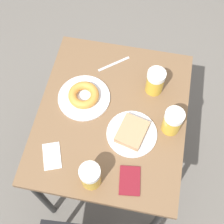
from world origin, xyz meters
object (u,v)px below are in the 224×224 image
Objects in this scene: passport_near_edge at (130,181)px; napkin_folded at (52,156)px; beer_mug_left at (91,176)px; plate_with_donut at (84,96)px; plate_with_cake at (132,133)px; beer_mug_center at (155,81)px; fork at (114,64)px; beer_mug_right at (173,121)px.

napkin_folded is at bearing -6.71° from passport_near_edge.
plate_with_donut is at bearing -72.06° from beer_mug_left.
plate_with_cake is at bearing -82.73° from passport_near_edge.
napkin_folded is at bearing 47.63° from beer_mug_center.
plate_with_cake is 1.68× the size of passport_near_edge.
beer_mug_center is at bearing -111.43° from beer_mug_left.
beer_mug_left is at bearing 92.07° from fork.
plate_with_cake is 0.19m from beer_mug_right.
beer_mug_left is at bearing 68.57° from beer_mug_center.
plate_with_cake is at bearing 75.80° from beer_mug_center.
plate_with_cake is at bearing 151.06° from plate_with_donut.
fork is at bearing -87.93° from beer_mug_left.
napkin_folded is at bearing 25.64° from beer_mug_right.
passport_near_edge is (-0.35, 0.04, 0.00)m from napkin_folded.
beer_mug_center is (-0.32, -0.12, 0.05)m from plate_with_donut.
beer_mug_left is 0.43m from beer_mug_right.
beer_mug_left is at bearing 45.96° from beer_mug_right.
napkin_folded is at bearing -20.37° from beer_mug_left.
passport_near_edge is at bearing 107.32° from fork.
beer_mug_center is 0.94× the size of fork.
passport_near_edge is (-0.28, 0.36, -0.02)m from plate_with_donut.
beer_mug_right is at bearing 118.00° from beer_mug_center.
beer_mug_left is 0.62m from fork.
plate_with_donut reaches higher than napkin_folded.
beer_mug_right reaches higher than plate_with_donut.
beer_mug_right is (-0.17, -0.07, 0.05)m from plate_with_cake.
passport_near_edge is at bearing 173.29° from napkin_folded.
beer_mug_left reaches higher than plate_with_cake.
napkin_folded is (0.49, 0.24, -0.07)m from beer_mug_right.
beer_mug_center is at bearing 153.37° from fork.
fork is (0.15, -0.37, -0.01)m from plate_with_cake.
fork is (0.02, -0.61, -0.07)m from beer_mug_left.
plate_with_cake is at bearing 21.30° from beer_mug_right.
fork is (-0.10, -0.23, -0.02)m from plate_with_donut.
beer_mug_right is 0.32m from passport_near_edge.
beer_mug_center is (-0.20, -0.50, 0.00)m from beer_mug_left.
plate_with_cake is 0.22m from passport_near_edge.
beer_mug_right is at bearing -134.04° from beer_mug_left.
beer_mug_right is 0.55m from napkin_folded.
beer_mug_center and beer_mug_right have the same top height.
passport_near_edge is (0.14, 0.28, -0.07)m from beer_mug_right.
plate_with_donut is 0.43m from beer_mug_right.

